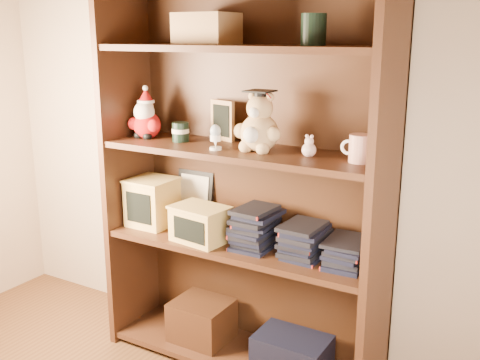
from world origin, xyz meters
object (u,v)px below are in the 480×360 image
object	(u,v)px
teacher_mug	(359,148)
treats_box	(152,202)
bookcase	(246,187)
grad_teddy_bear	(259,128)

from	to	relation	value
teacher_mug	treats_box	distance (m)	1.01
bookcase	treats_box	xyz separation A→B (m)	(-0.46, -0.05, -0.12)
bookcase	grad_teddy_bear	xyz separation A→B (m)	(0.09, -0.06, 0.26)
bookcase	treats_box	distance (m)	0.48
grad_teddy_bear	bookcase	bearing A→B (deg)	147.33
grad_teddy_bear	treats_box	world-z (taller)	grad_teddy_bear
treats_box	bookcase	bearing A→B (deg)	6.43
teacher_mug	treats_box	bearing A→B (deg)	-179.94
grad_teddy_bear	treats_box	distance (m)	0.67
bookcase	treats_box	size ratio (longest dim) A/B	7.49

